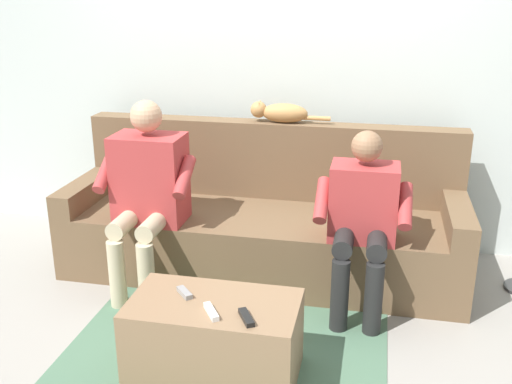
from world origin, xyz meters
The scene contains 11 objects.
ground_plane centered at (0.00, 0.60, 0.00)m, with size 8.00×8.00×0.00m, color gray.
back_wall centered at (0.00, -0.69, 1.23)m, with size 5.73×0.06×2.46m, color silver.
couch centered at (0.00, -0.15, 0.31)m, with size 2.55×0.83×0.93m.
coffee_table centered at (0.00, 1.07, 0.20)m, with size 0.80×0.45×0.40m.
person_left_seated centered at (-0.64, 0.27, 0.59)m, with size 0.53×0.51×1.05m.
person_right_seated centered at (0.64, 0.24, 0.65)m, with size 0.57×0.55×1.17m.
cat_on_backrest centered at (-0.05, -0.42, 1.00)m, with size 0.53×0.14×0.14m.
remote_gray centered at (0.15, 1.03, 0.41)m, with size 0.11×0.03×0.02m, color gray.
remote_black centered at (-0.18, 1.19, 0.41)m, with size 0.14×0.04×0.02m, color black.
remote_white centered at (-0.02, 1.17, 0.41)m, with size 0.14×0.03×0.03m, color white.
floor_rug centered at (0.00, 0.91, 0.00)m, with size 1.64×1.53×0.01m, color #4C7056.
Camera 1 is at (-0.70, 3.41, 1.79)m, focal length 41.58 mm.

